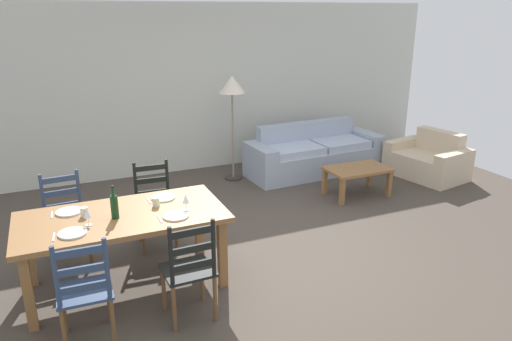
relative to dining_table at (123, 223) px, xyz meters
The scene contains 24 objects.
ground_plane 1.51m from the dining_table, ahead, with size 9.60×9.60×0.02m, color #473E35.
wall_far 3.67m from the dining_table, 67.93° to the left, with size 9.60×0.16×2.70m, color beige.
dining_table is the anchor object (origin of this frame).
dining_chair_near_left 0.89m from the dining_table, 119.48° to the right, with size 0.43×0.41×0.96m.
dining_chair_near_right 0.89m from the dining_table, 61.47° to the right, with size 0.43×0.41×0.96m.
dining_chair_far_left 0.94m from the dining_table, 121.79° to the left, with size 0.45×0.43×0.96m.
dining_chair_far_right 0.93m from the dining_table, 59.66° to the left, with size 0.44×0.42×0.96m.
dinner_plate_near_left 0.52m from the dining_table, 150.95° to the right, with size 0.24×0.24×0.02m, color white.
fork_near_left 0.66m from the dining_table, 157.38° to the right, with size 0.02×0.17×0.01m, color silver.
dinner_plate_near_right 0.52m from the dining_table, 29.05° to the right, with size 0.24×0.24×0.02m, color white.
fork_near_right 0.40m from the dining_table, 39.81° to the right, with size 0.02×0.17×0.01m, color silver.
dinner_plate_far_left 0.52m from the dining_table, 150.95° to the left, with size 0.24×0.24×0.02m, color white.
fork_far_left 0.66m from the dining_table, 157.38° to the left, with size 0.02×0.17×0.01m, color silver.
dinner_plate_far_right 0.52m from the dining_table, 29.05° to the left, with size 0.24×0.24×0.02m, color white.
fork_far_right 0.40m from the dining_table, 39.81° to the left, with size 0.02×0.17×0.01m, color silver.
wine_bottle 0.22m from the dining_table, 140.92° to the right, with size 0.07×0.07×0.32m.
wine_glass_near_left 0.38m from the dining_table, 158.85° to the right, with size 0.06×0.06×0.16m.
wine_glass_near_right 0.63m from the dining_table, 13.52° to the right, with size 0.06×0.06×0.16m.
coffee_cup_primary 0.37m from the dining_table, 12.53° to the left, with size 0.07×0.07×0.09m, color beige.
coffee_cup_secondary 0.36m from the dining_table, 162.73° to the left, with size 0.07×0.07×0.09m, color beige.
couch 4.17m from the dining_table, 34.30° to the left, with size 2.32×0.93×0.80m.
coffee_table 3.65m from the dining_table, 17.99° to the left, with size 0.90×0.56×0.42m.
armchair_upholstered 5.25m from the dining_table, 15.35° to the left, with size 1.00×1.29×0.72m.
standing_lamp 3.36m from the dining_table, 50.47° to the left, with size 0.40×0.40×1.64m.
Camera 1 is at (-1.86, -4.31, 2.56)m, focal length 33.58 mm.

